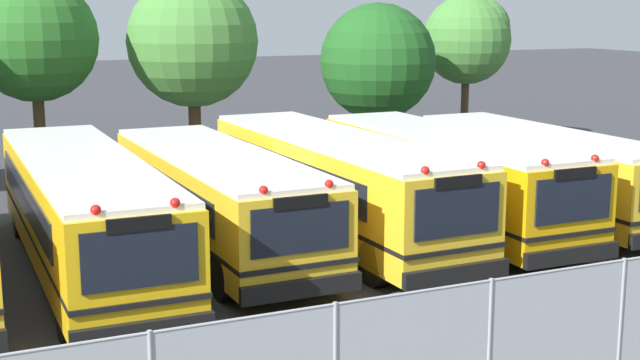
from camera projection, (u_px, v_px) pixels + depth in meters
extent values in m
plane|color=#38383D|center=(279.00, 246.00, 22.31)|extent=(160.00, 160.00, 0.00)
cube|color=yellow|center=(84.00, 210.00, 19.97)|extent=(2.55, 11.41, 2.14)
cube|color=white|center=(81.00, 160.00, 19.75)|extent=(2.50, 11.18, 0.12)
cube|color=black|center=(144.00, 332.00, 14.98)|extent=(2.46, 0.19, 0.36)
cube|color=black|center=(140.00, 258.00, 14.78)|extent=(1.98, 0.08, 1.03)
cube|color=black|center=(135.00, 188.00, 20.66)|extent=(0.15, 8.87, 0.77)
cube|color=black|center=(25.00, 197.00, 19.68)|extent=(0.15, 8.87, 0.77)
cube|color=black|center=(85.00, 228.00, 20.05)|extent=(2.57, 11.52, 0.10)
sphere|color=red|center=(175.00, 203.00, 15.03)|extent=(0.18, 0.18, 0.18)
sphere|color=red|center=(96.00, 210.00, 14.50)|extent=(0.18, 0.18, 0.18)
cube|color=black|center=(139.00, 224.00, 14.66)|extent=(1.09, 0.09, 0.24)
cylinder|color=black|center=(182.00, 299.00, 16.73)|extent=(0.29, 1.00, 1.00)
cylinder|color=black|center=(66.00, 315.00, 15.88)|extent=(0.29, 1.00, 1.00)
cylinder|color=black|center=(102.00, 210.00, 24.06)|extent=(0.29, 1.00, 1.00)
cylinder|color=black|center=(19.00, 217.00, 23.21)|extent=(0.29, 1.00, 1.00)
cube|color=yellow|center=(217.00, 197.00, 21.64)|extent=(2.59, 10.09, 1.99)
cube|color=white|center=(216.00, 154.00, 21.44)|extent=(2.54, 9.89, 0.12)
cube|color=black|center=(302.00, 288.00, 17.26)|extent=(2.56, 0.18, 0.36)
cube|color=black|center=(301.00, 229.00, 17.08)|extent=(2.06, 0.08, 0.96)
cube|color=black|center=(261.00, 178.00, 22.38)|extent=(0.11, 7.86, 0.72)
cube|color=black|center=(162.00, 187.00, 21.31)|extent=(0.11, 7.86, 0.72)
cube|color=black|center=(217.00, 213.00, 21.72)|extent=(2.62, 10.19, 0.10)
sphere|color=red|center=(329.00, 184.00, 17.37)|extent=(0.18, 0.18, 0.18)
sphere|color=red|center=(264.00, 190.00, 16.79)|extent=(0.18, 0.18, 0.18)
cube|color=black|center=(301.00, 202.00, 16.97)|extent=(1.13, 0.09, 0.24)
cylinder|color=black|center=(321.00, 264.00, 19.04)|extent=(0.29, 1.00, 1.00)
cylinder|color=black|center=(223.00, 277.00, 18.11)|extent=(0.29, 1.00, 1.00)
cylinder|color=black|center=(218.00, 201.00, 25.14)|extent=(0.29, 1.00, 1.00)
cylinder|color=black|center=(140.00, 208.00, 24.21)|extent=(0.29, 1.00, 1.00)
cube|color=yellow|center=(335.00, 183.00, 22.89)|extent=(2.72, 10.97, 2.20)
cube|color=white|center=(335.00, 138.00, 22.66)|extent=(2.67, 10.75, 0.12)
cube|color=black|center=(457.00, 274.00, 18.19)|extent=(2.53, 0.22, 0.36)
cube|color=black|center=(457.00, 211.00, 17.98)|extent=(2.03, 0.11, 1.06)
cube|color=black|center=(372.00, 164.00, 23.62)|extent=(0.23, 8.51, 0.79)
cube|color=black|center=(285.00, 171.00, 22.54)|extent=(0.23, 8.51, 0.79)
cube|color=black|center=(335.00, 199.00, 22.97)|extent=(2.75, 11.08, 0.10)
sphere|color=red|center=(481.00, 165.00, 18.25)|extent=(0.18, 0.18, 0.18)
sphere|color=red|center=(425.00, 171.00, 17.67)|extent=(0.18, 0.18, 0.18)
cube|color=black|center=(458.00, 182.00, 17.85)|extent=(1.12, 0.10, 0.24)
cylinder|color=black|center=(460.00, 252.00, 19.96)|extent=(0.30, 1.01, 1.00)
cylinder|color=black|center=(375.00, 264.00, 19.02)|extent=(0.30, 1.01, 1.00)
cylinder|color=black|center=(312.00, 189.00, 26.77)|extent=(0.30, 1.01, 1.00)
cylinder|color=black|center=(244.00, 196.00, 25.82)|extent=(0.30, 1.01, 1.00)
cube|color=#EAA80C|center=(447.00, 176.00, 24.00)|extent=(2.53, 10.18, 2.11)
cube|color=white|center=(448.00, 136.00, 23.78)|extent=(2.48, 9.97, 0.12)
cube|color=black|center=(572.00, 255.00, 19.56)|extent=(2.53, 0.17, 0.36)
cube|color=black|center=(574.00, 199.00, 19.37)|extent=(2.03, 0.07, 1.01)
cube|color=black|center=(480.00, 159.00, 24.71)|extent=(0.08, 7.93, 0.76)
cube|color=black|center=(401.00, 166.00, 23.69)|extent=(0.08, 7.93, 0.76)
cube|color=black|center=(446.00, 191.00, 24.08)|extent=(2.56, 10.28, 0.10)
sphere|color=red|center=(595.00, 158.00, 19.63)|extent=(0.18, 0.18, 0.18)
sphere|color=red|center=(545.00, 163.00, 19.08)|extent=(0.18, 0.18, 0.18)
cube|color=black|center=(575.00, 174.00, 19.25)|extent=(1.12, 0.09, 0.24)
cylinder|color=black|center=(567.00, 236.00, 21.33)|extent=(0.29, 1.00, 1.00)
cylinder|color=black|center=(491.00, 246.00, 20.44)|extent=(0.29, 1.00, 1.00)
cylinder|color=black|center=(419.00, 184.00, 27.55)|extent=(0.29, 1.00, 1.00)
cylinder|color=black|center=(356.00, 190.00, 26.66)|extent=(0.29, 1.00, 1.00)
cube|color=yellow|center=(542.00, 170.00, 25.25)|extent=(2.40, 9.48, 1.97)
cube|color=white|center=(544.00, 134.00, 25.04)|extent=(2.35, 9.29, 0.12)
cube|color=black|center=(569.00, 155.00, 25.94)|extent=(0.06, 7.39, 0.71)
cube|color=black|center=(501.00, 161.00, 24.96)|extent=(0.06, 7.39, 0.71)
cube|color=black|center=(542.00, 184.00, 25.32)|extent=(2.42, 9.57, 0.10)
cylinder|color=black|center=(592.00, 229.00, 22.00)|extent=(0.28, 1.00, 1.00)
cylinder|color=black|center=(509.00, 178.00, 28.46)|extent=(0.28, 1.00, 1.00)
cylinder|color=black|center=(454.00, 184.00, 27.60)|extent=(0.28, 1.00, 1.00)
cylinder|color=#4C3823|center=(40.00, 131.00, 31.24)|extent=(0.40, 0.40, 3.18)
sphere|color=#286623|center=(34.00, 39.00, 30.62)|extent=(4.38, 4.38, 4.38)
sphere|color=#286623|center=(41.00, 37.00, 30.90)|extent=(2.54, 2.54, 2.54)
cylinder|color=#4C3823|center=(195.00, 128.00, 33.61)|extent=(0.47, 0.47, 2.80)
sphere|color=#478438|center=(193.00, 41.00, 32.98)|extent=(4.89, 4.89, 4.89)
sphere|color=#478438|center=(202.00, 46.00, 33.18)|extent=(3.61, 3.61, 3.61)
cylinder|color=#4C3823|center=(377.00, 133.00, 34.33)|extent=(0.46, 0.46, 2.19)
sphere|color=#1E561E|center=(378.00, 61.00, 33.80)|extent=(4.43, 4.43, 4.43)
sphere|color=#1E561E|center=(371.00, 63.00, 33.35)|extent=(3.18, 3.18, 3.18)
cylinder|color=#4C3823|center=(464.00, 110.00, 37.66)|extent=(0.33, 0.33, 3.15)
sphere|color=#478438|center=(467.00, 40.00, 37.09)|extent=(3.71, 3.71, 3.71)
sphere|color=#478438|center=(480.00, 28.00, 36.95)|extent=(2.52, 2.52, 2.52)
cylinder|color=#9EA0A3|center=(489.00, 337.00, 13.63)|extent=(0.07, 0.07, 1.87)
cylinder|color=#9EA0A3|center=(621.00, 313.00, 14.70)|extent=(0.07, 0.07, 1.87)
cube|color=#ADB2B7|center=(489.00, 337.00, 13.63)|extent=(21.02, 0.02, 1.83)
cylinder|color=#9EA0A3|center=(491.00, 280.00, 13.45)|extent=(21.02, 0.04, 0.04)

